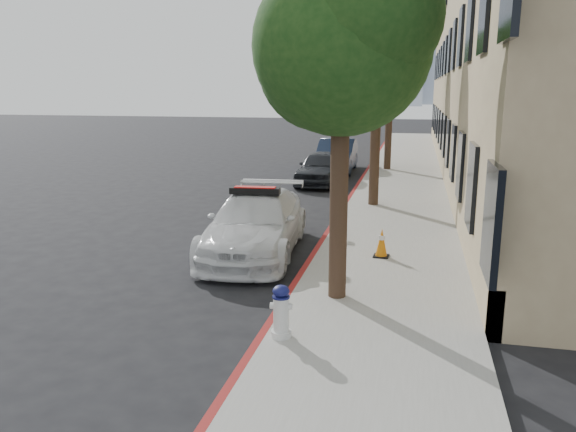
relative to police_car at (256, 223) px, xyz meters
The scene contains 13 objects.
ground 1.17m from the police_car, 137.41° to the right, with size 120.00×120.00×0.00m, color black.
sidewalk 9.81m from the police_car, 72.79° to the left, with size 3.20×50.00×0.15m, color gray.
curb_strip 9.47m from the police_car, 81.74° to the left, with size 0.12×50.00×0.15m, color maroon.
building 17.23m from the police_car, 59.37° to the left, with size 8.00×36.00×10.00m, color tan.
tower_right 136.29m from the police_car, 86.47° to the left, with size 14.00×14.00×44.00m, color #9EA8B7.
tree_near 4.99m from the police_car, 50.05° to the right, with size 2.92×2.82×5.62m.
tree_mid 6.75m from the police_car, 67.36° to the left, with size 2.77×2.64×5.43m.
tree_far 14.02m from the police_car, 80.52° to the left, with size 3.10×3.00×5.81m.
police_car is the anchor object (origin of this frame).
parked_car_mid 9.53m from the police_car, 90.62° to the left, with size 1.52×3.79×1.29m, color black.
parked_car_far 12.97m from the police_car, 90.01° to the left, with size 1.53×4.39×1.45m, color #162239.
fire_hydrant 4.73m from the police_car, 69.60° to the right, with size 0.32×0.30×0.77m.
traffic_cone 2.80m from the police_car, ahead, with size 0.34×0.34×0.61m.
Camera 1 is at (4.09, -11.00, 3.59)m, focal length 35.00 mm.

